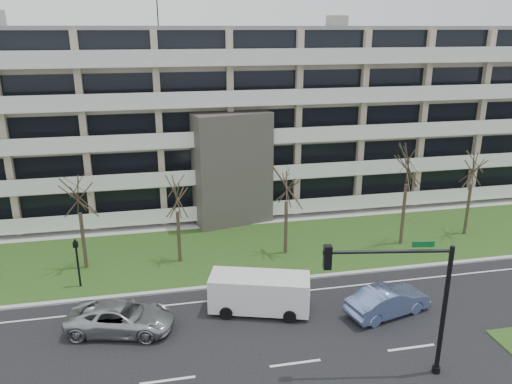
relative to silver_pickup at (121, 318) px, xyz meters
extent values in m
plane|color=black|center=(8.22, -4.46, -0.77)|extent=(160.00, 160.00, 0.00)
cube|color=#214416|center=(8.22, 8.54, -0.74)|extent=(90.00, 10.00, 0.06)
cube|color=#B2B2AD|center=(8.22, 3.54, -0.71)|extent=(90.00, 0.35, 0.12)
cube|color=#B2B2AD|center=(8.22, 14.04, -0.73)|extent=(90.00, 2.00, 0.08)
cube|color=white|center=(8.22, 2.04, -0.76)|extent=(90.00, 0.12, 0.01)
cube|color=tan|center=(8.22, 21.04, 6.73)|extent=(60.00, 12.00, 15.00)
cube|color=gray|center=(8.22, 21.04, 14.38)|extent=(60.50, 12.50, 0.30)
cube|color=#4C4742|center=(8.22, 14.04, 3.73)|extent=(6.39, 3.69, 9.00)
cube|color=black|center=(8.22, 13.84, 1.23)|extent=(4.92, 1.19, 3.50)
cylinder|color=black|center=(3.22, 21.04, 16.23)|extent=(0.10, 0.10, 3.50)
cube|color=black|center=(8.22, 15.02, 1.33)|extent=(58.00, 0.10, 1.80)
cube|color=white|center=(8.22, 14.34, -0.17)|extent=(58.00, 1.40, 0.22)
cube|color=white|center=(8.22, 13.69, 0.43)|extent=(58.00, 0.08, 1.00)
cube|color=black|center=(8.22, 15.02, 4.33)|extent=(58.00, 0.10, 1.80)
cube|color=white|center=(8.22, 14.34, 2.83)|extent=(58.00, 1.40, 0.22)
cube|color=white|center=(8.22, 13.69, 3.43)|extent=(58.00, 0.08, 1.00)
cube|color=black|center=(8.22, 15.02, 7.33)|extent=(58.00, 0.10, 1.80)
cube|color=white|center=(8.22, 14.34, 5.83)|extent=(58.00, 1.40, 0.22)
cube|color=white|center=(8.22, 13.69, 6.43)|extent=(58.00, 0.08, 1.00)
cube|color=black|center=(8.22, 15.02, 10.33)|extent=(58.00, 0.10, 1.80)
cube|color=white|center=(8.22, 14.34, 8.83)|extent=(58.00, 1.40, 0.22)
cube|color=white|center=(8.22, 13.69, 9.43)|extent=(58.00, 0.08, 1.00)
cube|color=black|center=(8.22, 15.02, 13.33)|extent=(58.00, 0.10, 1.80)
cube|color=white|center=(8.22, 14.34, 11.83)|extent=(58.00, 1.40, 0.22)
cube|color=white|center=(8.22, 13.69, 12.43)|extent=(58.00, 0.08, 1.00)
imported|color=#A8ABB0|center=(0.00, 0.00, 0.00)|extent=(5.96, 3.75, 1.53)
imported|color=#6F84C0|center=(14.42, -1.31, 0.03)|extent=(5.13, 2.89, 1.60)
cube|color=white|center=(7.52, 0.45, 0.41)|extent=(5.87, 3.61, 1.94)
cube|color=black|center=(7.52, 0.45, 0.97)|extent=(5.44, 3.34, 0.71)
cube|color=white|center=(10.01, -0.33, 0.25)|extent=(0.92, 1.96, 1.23)
cylinder|color=black|center=(5.56, 0.00, -0.41)|extent=(0.76, 0.46, 0.71)
cylinder|color=black|center=(6.17, 1.95, -0.41)|extent=(0.76, 0.46, 0.71)
cylinder|color=black|center=(8.87, -1.04, -0.41)|extent=(0.76, 0.46, 0.71)
cylinder|color=black|center=(9.49, 0.91, -0.41)|extent=(0.76, 0.46, 0.71)
cylinder|color=black|center=(14.43, -6.38, -0.61)|extent=(0.38, 0.38, 0.32)
cylinder|color=black|center=(14.43, -6.38, 2.42)|extent=(0.21, 0.21, 6.38)
cylinder|color=black|center=(11.70, -5.92, 5.40)|extent=(5.48, 1.07, 0.15)
cube|color=black|center=(9.18, -5.49, 5.19)|extent=(0.39, 0.39, 1.06)
sphere|color=red|center=(9.18, -5.49, 5.53)|extent=(0.21, 0.21, 0.21)
sphere|color=orange|center=(9.18, -5.49, 5.19)|extent=(0.21, 0.21, 0.21)
sphere|color=green|center=(9.18, -5.49, 4.85)|extent=(0.21, 0.21, 0.21)
cube|color=#0C5926|center=(13.17, -6.17, 5.72)|extent=(0.95, 0.20, 0.27)
cylinder|color=black|center=(-2.71, 5.30, 0.82)|extent=(0.13, 0.13, 3.17)
cube|color=black|center=(-2.71, 5.30, 2.09)|extent=(0.31, 0.25, 0.34)
sphere|color=red|center=(-2.71, 5.30, 2.09)|extent=(0.15, 0.15, 0.15)
cylinder|color=#382B21|center=(-2.64, 7.88, 1.18)|extent=(0.24, 0.24, 3.90)
cylinder|color=#382B21|center=(3.50, 7.59, 1.04)|extent=(0.24, 0.24, 3.62)
cylinder|color=#382B21|center=(10.87, 7.39, 1.16)|extent=(0.24, 0.24, 3.86)
cylinder|color=#382B21|center=(19.60, 7.25, 1.55)|extent=(0.24, 0.24, 4.63)
cylinder|color=#382B21|center=(25.29, 7.94, 1.25)|extent=(0.24, 0.24, 4.03)
camera|label=1|loc=(2.36, -23.61, 14.43)|focal=35.00mm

